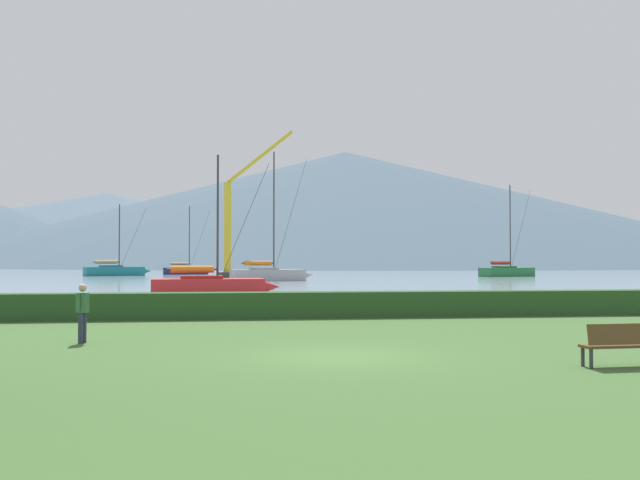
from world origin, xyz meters
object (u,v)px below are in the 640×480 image
at_px(sailboat_slip_6, 115,270).
at_px(sailboat_slip_1, 210,286).
at_px(sailboat_slip_7, 269,274).
at_px(person_standing_walker, 82,308).
at_px(sailboat_slip_5, 507,271).
at_px(park_bench_near_path, 621,343).
at_px(dock_crane, 231,234).
at_px(sailboat_slip_0, 186,270).

bearing_deg(sailboat_slip_6, sailboat_slip_1, -96.90).
distance_m(sailboat_slip_6, sailboat_slip_7, 31.22).
xyz_separation_m(sailboat_slip_7, person_standing_walker, (-8.15, -53.11, 0.22)).
bearing_deg(sailboat_slip_6, sailboat_slip_5, -33.39).
xyz_separation_m(park_bench_near_path, person_standing_walker, (-12.52, 5.98, 0.44)).
bearing_deg(dock_crane, sailboat_slip_7, -59.18).
relative_size(sailboat_slip_6, sailboat_slip_7, 0.71).
bearing_deg(sailboat_slip_1, dock_crane, 82.66).
relative_size(sailboat_slip_1, person_standing_walker, 5.38).
bearing_deg(sailboat_slip_7, sailboat_slip_5, 12.85).
height_order(sailboat_slip_0, sailboat_slip_7, sailboat_slip_7).
distance_m(sailboat_slip_0, sailboat_slip_1, 60.74).
height_order(sailboat_slip_0, dock_crane, dock_crane).
distance_m(sailboat_slip_7, dock_crane, 8.79).
bearing_deg(sailboat_slip_6, sailboat_slip_0, 16.56).
xyz_separation_m(sailboat_slip_0, person_standing_walker, (2.27, -84.68, 0.35)).
relative_size(sailboat_slip_6, park_bench_near_path, 5.70).
bearing_deg(sailboat_slip_6, park_bench_near_path, -95.82).
relative_size(sailboat_slip_1, sailboat_slip_5, 0.74).
distance_m(sailboat_slip_6, park_bench_near_path, 86.84).
relative_size(sailboat_slip_0, person_standing_walker, 6.12).
distance_m(sailboat_slip_0, person_standing_walker, 84.71).
distance_m(park_bench_near_path, dock_crane, 66.31).
xyz_separation_m(sailboat_slip_0, sailboat_slip_5, (42.16, -17.69, 0.09)).
bearing_deg(person_standing_walker, sailboat_slip_7, 98.45).
distance_m(person_standing_walker, dock_crane, 59.94).
bearing_deg(sailboat_slip_5, sailboat_slip_7, -174.60).
distance_m(sailboat_slip_5, sailboat_slip_6, 52.29).
bearing_deg(sailboat_slip_5, sailboat_slip_0, 139.03).
relative_size(person_standing_walker, dock_crane, 0.10).
distance_m(sailboat_slip_0, park_bench_near_path, 91.86).
xyz_separation_m(sailboat_slip_7, park_bench_near_path, (4.37, -59.09, -0.22)).
relative_size(sailboat_slip_7, park_bench_near_path, 7.98).
xyz_separation_m(sailboat_slip_0, sailboat_slip_7, (10.41, -31.56, 0.13)).
height_order(sailboat_slip_0, sailboat_slip_6, sailboat_slip_0).
bearing_deg(person_standing_walker, sailboat_slip_6, 115.48).
bearing_deg(sailboat_slip_5, sailboat_slip_1, -149.06).
height_order(sailboat_slip_1, sailboat_slip_5, sailboat_slip_5).
relative_size(sailboat_slip_6, dock_crane, 0.57).
xyz_separation_m(sailboat_slip_0, sailboat_slip_1, (5.11, -60.53, 0.03)).
distance_m(park_bench_near_path, person_standing_walker, 13.88).
bearing_deg(sailboat_slip_7, sailboat_slip_6, 117.83).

